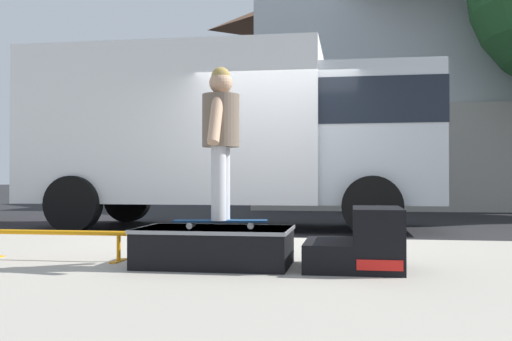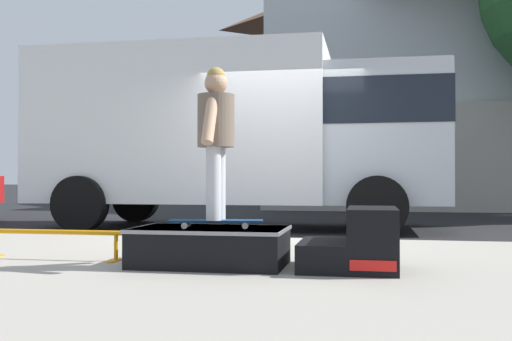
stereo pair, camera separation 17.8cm
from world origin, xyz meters
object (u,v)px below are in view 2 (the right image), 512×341
object	(u,v)px
skate_box	(211,245)
box_truck	(239,130)
skateboard	(216,221)
kicker_ramp	(357,244)
grind_rail	(54,237)
skater_kid	(216,130)

from	to	relation	value
skate_box	box_truck	xyz separation A→B (m)	(-0.88, 5.16, 1.41)
skateboard	skate_box	bearing A→B (deg)	136.99
kicker_ramp	box_truck	bearing A→B (deg)	112.13
grind_rail	box_truck	world-z (taller)	box_truck
skater_kid	box_truck	bearing A→B (deg)	100.18
skateboard	box_truck	size ratio (longest dim) A/B	0.12
kicker_ramp	skater_kid	world-z (taller)	skater_kid
kicker_ramp	grind_rail	distance (m)	2.74
grind_rail	skateboard	size ratio (longest dim) A/B	1.72
skateboard	box_truck	xyz separation A→B (m)	(-0.94, 5.22, 1.20)
skateboard	skater_kid	world-z (taller)	skater_kid
grind_rail	skateboard	distance (m)	1.59
skateboard	box_truck	distance (m)	5.44
skate_box	kicker_ramp	bearing A→B (deg)	-0.02
kicker_ramp	skater_kid	distance (m)	1.49
skate_box	skater_kid	bearing A→B (deg)	-43.01
skater_kid	skate_box	bearing A→B (deg)	136.99
skate_box	box_truck	world-z (taller)	box_truck
box_truck	skateboard	bearing A→B (deg)	-79.82
skateboard	skater_kid	bearing A→B (deg)	180.00
skate_box	skateboard	distance (m)	0.22
kicker_ramp	skater_kid	size ratio (longest dim) A/B	0.61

